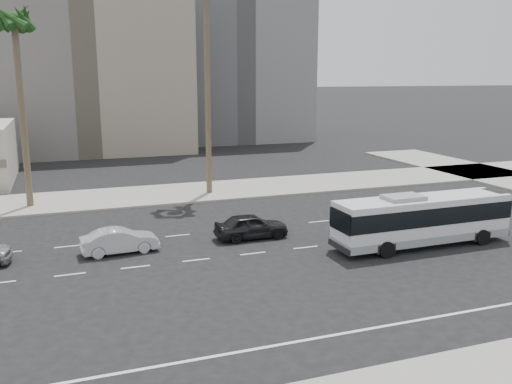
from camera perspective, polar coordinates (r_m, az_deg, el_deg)
name	(u,v)px	position (r m, az deg, el deg)	size (l,w,h in m)	color
ground	(355,242)	(30.81, 10.29, -5.16)	(700.00, 700.00, 0.00)	black
sidewalk_north	(259,187)	(44.44, 0.31, 0.50)	(120.00, 7.00, 0.15)	gray
midrise_beige_west	(82,75)	(70.43, -17.75, 11.56)	(24.00, 18.00, 18.00)	slate
midrise_gray_center	(224,46)	(80.79, -3.36, 14.96)	(20.00, 20.00, 26.00)	#545558
civic_tower	(81,9)	(277.27, -17.86, 17.80)	(42.00, 42.00, 129.00)	silver
highrise_right	(191,17)	(263.58, -6.86, 17.76)	(26.00, 26.00, 70.00)	slate
highrise_far	(224,34)	(298.47, -3.32, 16.20)	(22.00, 22.00, 60.00)	slate
city_bus	(422,218)	(30.65, 17.01, -2.66)	(10.08, 2.46, 2.88)	silver
car_a	(251,226)	(30.83, -0.49, -3.58)	(4.17, 1.68, 1.42)	black
car_b	(120,241)	(29.23, -14.06, -4.96)	(3.95, 1.38, 1.30)	#B8B8BE
palm_mid	(14,24)	(40.23, -23.97, 15.73)	(4.41, 4.41, 13.64)	brown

